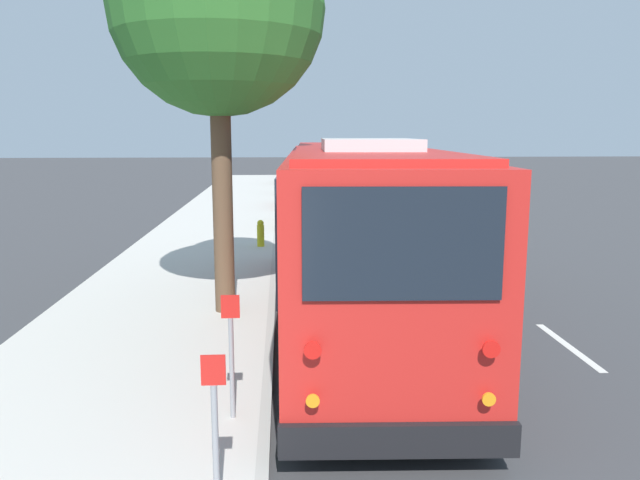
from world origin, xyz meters
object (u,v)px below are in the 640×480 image
Objects in this scene: parked_sedan_blue at (296,170)px; sign_post_far at (232,355)px; parked_sedan_maroon at (298,196)px; sign_post_near at (215,431)px; shuttle_bus at (358,225)px; parked_sedan_gray at (296,185)px; parked_sedan_black at (292,177)px; parked_sedan_tan at (308,211)px; fire_hydrant at (261,233)px.

sign_post_far is (-42.18, 1.70, 0.32)m from parked_sedan_blue.
sign_post_near is at bearing 176.66° from parked_sedan_maroon.
shuttle_bus reaches higher than parked_sedan_gray.
parked_sedan_gray reaches higher than parked_sedan_maroon.
shuttle_bus is at bearing -25.38° from sign_post_far.
parked_sedan_black is at bearing 3.62° from shuttle_bus.
parked_sedan_black is (13.17, 0.07, -0.01)m from parked_sedan_maroon.
sign_post_far reaches higher than parked_sedan_tan.
fire_hydrant is at bearing 173.94° from parked_sedan_black.
parked_sedan_black is at bearing 174.49° from parked_sedan_blue.
fire_hydrant is (7.33, 2.07, -1.32)m from shuttle_bus.
shuttle_bus is 7.38× the size of sign_post_far.
parked_sedan_blue reaches higher than parked_sedan_gray.
parked_sedan_gray reaches higher than parked_sedan_black.
sign_post_near is at bearing 175.19° from parked_sedan_black.
parked_sedan_gray is (12.01, 0.21, -0.00)m from parked_sedan_tan.
parked_sedan_maroon is 10.72m from fire_hydrant.
parked_sedan_gray is (24.20, 0.61, -1.26)m from shuttle_bus.
shuttle_bus is at bearing -174.40° from parked_sedan_gray.
parked_sedan_tan is 1.04× the size of parked_sedan_gray.
parked_sedan_tan is at bearing -5.64° from sign_post_far.
fire_hydrant is at bearing 164.56° from parked_sedan_tan.
parked_sedan_blue is at bearing 2.98° from parked_sedan_gray.
parked_sedan_maroon is 2.90× the size of sign_post_near.
parked_sedan_black is at bearing -3.27° from fire_hydrant.
sign_post_far is 11.61m from fire_hydrant.
parked_sedan_tan is (12.19, 0.40, -1.26)m from shuttle_bus.
fire_hydrant is at bearing 18.08° from shuttle_bus.
parked_sedan_black is 35.42m from sign_post_far.
sign_post_far reaches higher than parked_sedan_maroon.
parked_sedan_tan is 1.02× the size of parked_sedan_maroon.
fire_hydrant is (-10.62, 1.43, -0.04)m from parked_sedan_maroon.
parked_sedan_tan reaches higher than parked_sedan_maroon.
shuttle_bus is at bearing -164.24° from fire_hydrant.
parked_sedan_blue reaches higher than parked_sedan_tan.
sign_post_near is at bearing 175.49° from parked_sedan_blue.
fire_hydrant is at bearing 0.20° from sign_post_far.
parked_sedan_blue reaches higher than parked_sedan_black.
parked_sedan_tan is 2.96× the size of sign_post_near.
shuttle_bus is 2.68× the size of parked_sedan_gray.
parked_sedan_gray is 6.92m from parked_sedan_black.
parked_sedan_blue is 44.10m from sign_post_near.
sign_post_far reaches higher than parked_sedan_blue.
parked_sedan_gray is 5.23× the size of fire_hydrant.
parked_sedan_blue is (13.71, -0.28, 0.01)m from parked_sedan_gray.
parked_sedan_gray is 28.51m from sign_post_far.
shuttle_bus reaches higher than sign_post_far.
sign_post_far is at bearing -179.80° from fire_hydrant.
sign_post_near is at bearing 178.41° from parked_sedan_tan.
sign_post_far is (-28.47, 1.42, 0.33)m from parked_sedan_gray.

